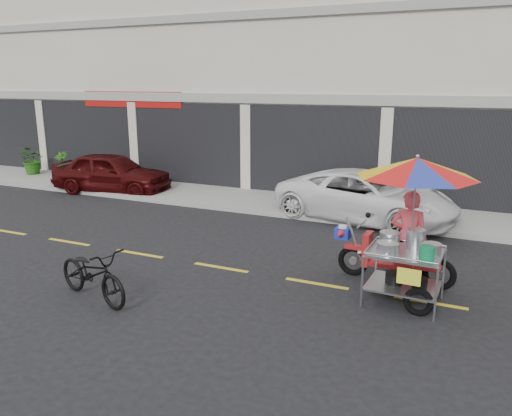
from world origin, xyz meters
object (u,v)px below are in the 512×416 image
at_px(near_bicycle, 93,274).
at_px(maroon_sedan, 112,173).
at_px(food_vendor_rig, 411,207).
at_px(white_pickup, 366,196).

bearing_deg(near_bicycle, maroon_sedan, 53.17).
bearing_deg(near_bicycle, food_vendor_rig, -48.30).
bearing_deg(white_pickup, maroon_sedan, 101.60).
relative_size(white_pickup, near_bicycle, 2.63).
height_order(white_pickup, near_bicycle, white_pickup).
xyz_separation_m(maroon_sedan, food_vendor_rig, (10.17, -4.54, 0.91)).
distance_m(maroon_sedan, white_pickup, 8.49).
distance_m(white_pickup, food_vendor_rig, 4.93).
bearing_deg(food_vendor_rig, maroon_sedan, 158.52).
xyz_separation_m(near_bicycle, food_vendor_rig, (4.81, 2.38, 1.11)).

